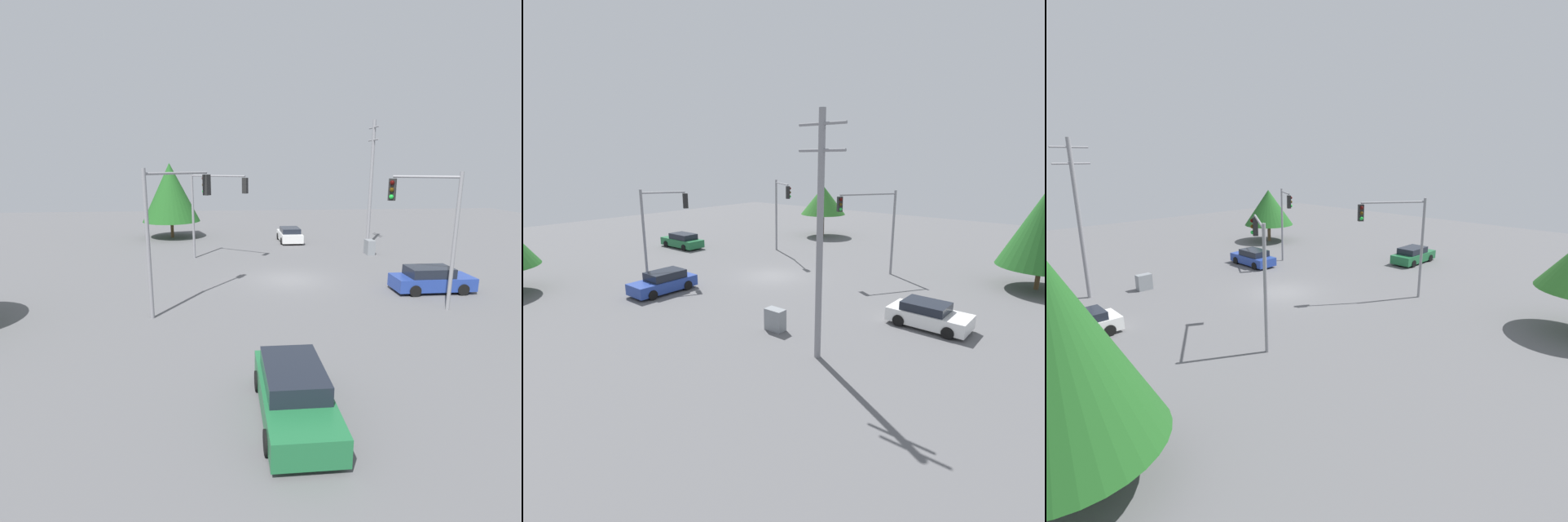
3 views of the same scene
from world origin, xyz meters
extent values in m
plane|color=#5B5B5E|center=(0.00, 0.00, 0.00)|extent=(80.00, 80.00, 0.00)
cube|color=#1E6638|center=(13.85, -2.07, 0.54)|extent=(4.68, 1.85, 0.74)
cube|color=black|center=(13.62, -2.07, 1.17)|extent=(2.57, 1.63, 0.53)
cylinder|color=black|center=(15.30, -1.19, 0.31)|extent=(0.62, 0.22, 0.62)
cylinder|color=black|center=(15.30, -2.95, 0.31)|extent=(0.62, 0.22, 0.62)
cylinder|color=black|center=(12.40, -1.19, 0.31)|extent=(0.62, 0.22, 0.62)
cylinder|color=black|center=(12.40, -2.95, 0.31)|extent=(0.62, 0.22, 0.62)
cube|color=#233D93|center=(3.04, 7.51, 0.53)|extent=(1.78, 4.34, 0.71)
cube|color=black|center=(3.04, 7.29, 1.14)|extent=(1.56, 2.39, 0.52)
cylinder|color=black|center=(2.20, 8.86, 0.31)|extent=(0.22, 0.63, 0.63)
cylinder|color=black|center=(3.89, 8.86, 0.31)|extent=(0.22, 0.63, 0.63)
cylinder|color=black|center=(2.20, 6.16, 0.31)|extent=(0.22, 0.63, 0.63)
cylinder|color=black|center=(3.89, 6.16, 0.31)|extent=(0.22, 0.63, 0.63)
cube|color=silver|center=(-12.69, 2.04, 0.53)|extent=(4.10, 1.86, 0.71)
cube|color=black|center=(-12.48, 2.04, 1.11)|extent=(2.25, 1.63, 0.45)
cylinder|color=black|center=(-13.96, 1.15, 0.31)|extent=(0.62, 0.22, 0.62)
cylinder|color=black|center=(-13.96, 2.92, 0.31)|extent=(0.62, 0.22, 0.62)
cylinder|color=black|center=(-11.42, 1.15, 0.31)|extent=(0.62, 0.22, 0.62)
cylinder|color=black|center=(-11.42, 2.92, 0.31)|extent=(0.62, 0.22, 0.62)
cylinder|color=gray|center=(5.84, -7.27, 3.37)|extent=(0.18, 0.18, 6.73)
cylinder|color=gray|center=(4.11, -6.02, 6.48)|extent=(3.53, 2.60, 0.12)
cube|color=black|center=(2.39, -4.77, 5.86)|extent=(0.44, 0.43, 1.05)
sphere|color=#360503|center=(2.29, -4.91, 6.19)|extent=(0.22, 0.22, 0.22)
sphere|color=#392605|center=(2.29, -4.91, 5.86)|extent=(0.22, 0.22, 0.22)
sphere|color=green|center=(2.29, -4.91, 5.52)|extent=(0.22, 0.22, 0.22)
cylinder|color=gray|center=(5.96, 6.83, 3.28)|extent=(0.18, 0.18, 6.57)
cylinder|color=gray|center=(5.22, 5.54, 6.32)|extent=(1.59, 2.64, 0.12)
cube|color=black|center=(4.47, 4.25, 5.69)|extent=(0.41, 0.43, 1.05)
sphere|color=#360503|center=(4.62, 4.17, 6.03)|extent=(0.22, 0.22, 0.22)
sphere|color=#392605|center=(4.62, 4.17, 5.69)|extent=(0.22, 0.22, 0.22)
sphere|color=green|center=(4.62, 4.17, 5.36)|extent=(0.22, 0.22, 0.22)
cylinder|color=gray|center=(-6.63, -6.21, 3.19)|extent=(0.18, 0.18, 6.38)
cylinder|color=gray|center=(-5.43, -4.33, 6.13)|extent=(2.51, 3.82, 0.12)
cube|color=black|center=(-4.22, -2.46, 5.50)|extent=(0.42, 0.44, 1.05)
sphere|color=#360503|center=(-4.37, -2.36, 5.84)|extent=(0.22, 0.22, 0.22)
sphere|color=#392605|center=(-4.37, -2.36, 5.50)|extent=(0.22, 0.22, 0.22)
sphere|color=green|center=(-4.37, -2.36, 5.17)|extent=(0.22, 0.22, 0.22)
cylinder|color=gray|center=(-10.11, 8.49, 5.24)|extent=(0.28, 0.28, 10.48)
cylinder|color=gray|center=(-10.11, 8.49, 9.88)|extent=(2.20, 0.12, 0.12)
cylinder|color=gray|center=(-10.11, 8.49, 8.88)|extent=(2.20, 0.12, 0.12)
cube|color=gray|center=(-6.75, 7.47, 0.57)|extent=(1.01, 0.60, 1.14)
cylinder|color=brown|center=(-15.94, -8.97, 0.80)|extent=(0.30, 0.30, 1.59)
cylinder|color=#4C3823|center=(6.74, -16.53, 1.25)|extent=(0.32, 0.32, 2.50)
cone|color=#286623|center=(6.74, -16.53, 4.10)|extent=(5.04, 5.04, 3.20)
camera|label=1|loc=(23.80, -3.90, 6.82)|focal=28.00mm
camera|label=2|loc=(-19.54, 22.19, 8.50)|focal=28.00mm
camera|label=3|loc=(-18.11, -20.54, 9.32)|focal=28.00mm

